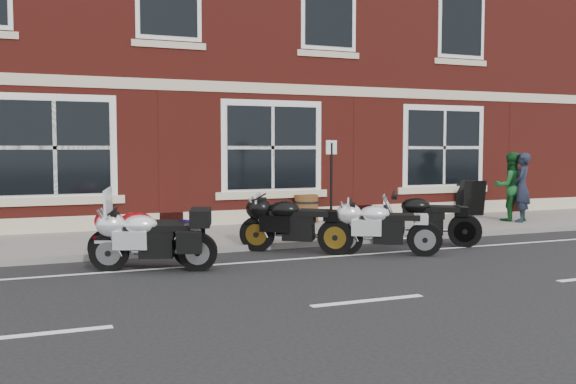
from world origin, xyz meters
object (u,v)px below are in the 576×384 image
moto_touring_silver (150,237)px  parking_sign (331,182)px  moto_naked_black (424,218)px  pedestrian_right (510,187)px  moto_sport_red (147,235)px  moto_sport_silver (383,227)px  a_board_sign (470,198)px  barrel_planter (306,209)px  pedestrian_left (521,187)px  moto_sport_black (294,223)px

moto_touring_silver → parking_sign: (3.93, 1.49, 0.73)m
parking_sign → moto_naked_black: bearing=-44.1°
moto_touring_silver → pedestrian_right: size_ratio=1.12×
moto_sport_red → moto_naked_black: moto_naked_black is taller
pedestrian_right → parking_sign: size_ratio=0.87×
parking_sign → moto_touring_silver: bearing=-175.7°
moto_sport_silver → parking_sign: size_ratio=0.93×
parking_sign → a_board_sign: bearing=9.1°
moto_naked_black → barrel_planter: bearing=50.6°
moto_touring_silver → moto_sport_red: size_ratio=1.02×
barrel_planter → moto_sport_red: bearing=-140.0°
moto_naked_black → pedestrian_left: pedestrian_left is taller
pedestrian_right → parking_sign: parking_sign is taller
moto_touring_silver → pedestrian_left: pedestrian_left is taller
moto_sport_red → a_board_sign: 10.08m
pedestrian_left → parking_sign: size_ratio=0.86×
moto_sport_black → barrel_planter: (1.75, 3.43, -0.10)m
moto_sport_black → barrel_planter: bearing=10.3°
moto_sport_silver → pedestrian_left: (5.36, 2.41, 0.45)m
barrel_planter → parking_sign: 2.94m
pedestrian_left → a_board_sign: 1.82m
moto_touring_silver → moto_naked_black: moto_touring_silver is taller
a_board_sign → pedestrian_right: bearing=-65.5°
moto_touring_silver → pedestrian_left: size_ratio=1.13×
moto_sport_black → parking_sign: parking_sign is taller
moto_sport_silver → moto_touring_silver: bearing=117.4°
moto_touring_silver → moto_sport_black: bearing=-53.5°
moto_sport_red → pedestrian_left: bearing=-54.3°
moto_touring_silver → pedestrian_right: pedestrian_right is taller
moto_naked_black → pedestrian_right: size_ratio=1.06×
pedestrian_left → moto_sport_red: bearing=-30.9°
moto_naked_black → pedestrian_left: bearing=-31.7°
a_board_sign → moto_sport_black: bearing=-132.4°
moto_sport_black → a_board_sign: size_ratio=1.88×
moto_sport_silver → moto_naked_black: (1.36, 0.69, 0.03)m
moto_naked_black → pedestrian_left: size_ratio=1.07×
moto_sport_silver → pedestrian_left: bearing=-37.4°
moto_sport_black → moto_sport_silver: moto_sport_black is taller
moto_sport_silver → barrel_planter: moto_sport_silver is taller
a_board_sign → pedestrian_left: bearing=-63.5°
moto_naked_black → a_board_sign: bearing=-12.6°
moto_sport_silver → barrel_planter: size_ratio=2.72×
moto_sport_red → moto_naked_black: size_ratio=1.04×
moto_sport_silver → parking_sign: bearing=39.0°
moto_naked_black → a_board_sign: size_ratio=1.91×
pedestrian_right → a_board_sign: bearing=-71.7°
a_board_sign → barrel_planter: bearing=-160.5°
moto_sport_red → a_board_sign: bearing=-44.2°
a_board_sign → barrel_planter: size_ratio=1.41×
pedestrian_left → pedestrian_right: size_ratio=0.99×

